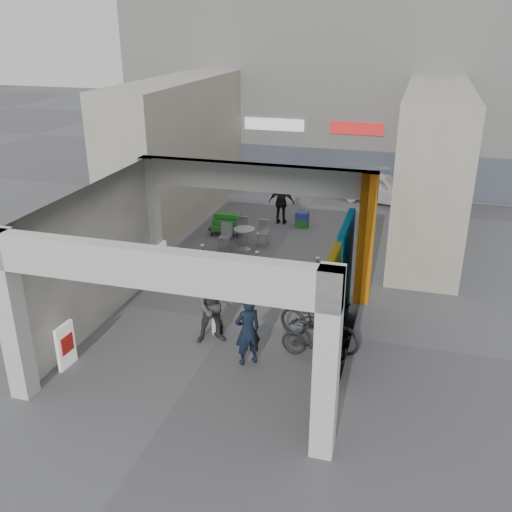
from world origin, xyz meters
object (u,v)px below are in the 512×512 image
(man_crates, at_px, (282,202))
(white_van, at_px, (380,187))
(man_with_dog, at_px, (248,331))
(bicycle_rear, at_px, (314,341))
(cafe_set, at_px, (243,238))
(man_elderly, at_px, (333,295))
(bicycle_front, at_px, (319,323))
(produce_stand, at_px, (226,227))
(border_collie, at_px, (217,324))
(man_back_turned, at_px, (214,306))

(man_crates, height_order, white_van, man_crates)
(man_with_dog, xyz_separation_m, bicycle_rear, (1.34, 0.57, -0.36))
(man_crates, bearing_deg, white_van, -130.32)
(cafe_set, height_order, bicycle_rear, bicycle_rear)
(man_elderly, bearing_deg, bicycle_front, -104.33)
(produce_stand, bearing_deg, bicycle_front, -36.98)
(white_van, bearing_deg, cafe_set, 162.24)
(produce_stand, xyz_separation_m, bicycle_rear, (4.38, -6.87, 0.15))
(border_collie, bearing_deg, man_with_dog, -66.64)
(man_with_dog, relative_size, white_van, 0.45)
(man_back_turned, bearing_deg, man_crates, 69.65)
(cafe_set, height_order, bicycle_front, bicycle_front)
(cafe_set, height_order, man_elderly, man_elderly)
(man_back_turned, bearing_deg, cafe_set, 77.32)
(man_back_turned, relative_size, man_crates, 1.13)
(produce_stand, bearing_deg, bicycle_rear, -39.43)
(white_van, bearing_deg, bicycle_rear, -168.14)
(man_elderly, relative_size, bicycle_front, 0.75)
(bicycle_front, bearing_deg, man_crates, 41.10)
(man_with_dog, bearing_deg, bicycle_rear, 164.20)
(produce_stand, bearing_deg, man_elderly, -30.96)
(cafe_set, relative_size, man_with_dog, 0.91)
(cafe_set, xyz_separation_m, man_with_dog, (2.14, -6.56, 0.49))
(border_collie, height_order, man_with_dog, man_with_dog)
(cafe_set, height_order, border_collie, cafe_set)
(man_crates, bearing_deg, bicycle_front, 109.91)
(bicycle_front, bearing_deg, produce_stand, 56.51)
(man_back_turned, xyz_separation_m, man_crates, (-0.50, 8.49, -0.10))
(man_with_dog, xyz_separation_m, man_crates, (-1.49, 9.15, 0.00))
(produce_stand, relative_size, man_elderly, 0.71)
(man_back_turned, xyz_separation_m, white_van, (2.72, 12.24, -0.29))
(bicycle_rear, bearing_deg, man_with_dog, 118.12)
(cafe_set, bearing_deg, bicycle_rear, -59.82)
(border_collie, distance_m, bicycle_front, 2.46)
(man_back_turned, bearing_deg, produce_stand, 83.09)
(man_back_turned, bearing_deg, bicycle_front, -11.18)
(man_with_dog, relative_size, man_back_turned, 0.88)
(produce_stand, relative_size, man_crates, 0.70)
(man_crates, relative_size, bicycle_rear, 1.08)
(bicycle_front, bearing_deg, border_collie, 115.07)
(border_collie, xyz_separation_m, white_van, (2.82, 11.87, 0.37))
(cafe_set, distance_m, man_back_turned, 6.04)
(produce_stand, distance_m, bicycle_rear, 8.15)
(bicycle_front, bearing_deg, cafe_set, 54.46)
(white_van, bearing_deg, man_crates, 152.97)
(border_collie, distance_m, man_with_dog, 1.60)
(man_with_dog, bearing_deg, border_collie, -82.26)
(man_elderly, xyz_separation_m, white_van, (0.24, 10.67, -0.17))
(man_elderly, bearing_deg, man_back_turned, -154.02)
(man_with_dog, bearing_deg, white_van, -136.48)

